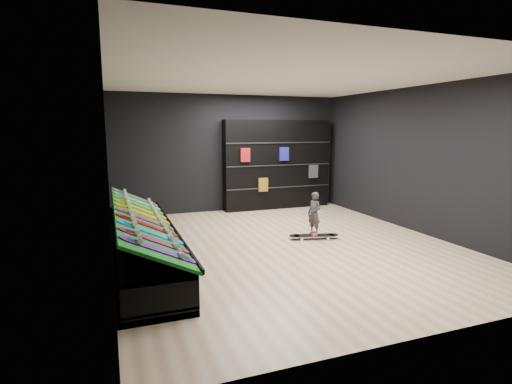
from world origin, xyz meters
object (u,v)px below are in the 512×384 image
object	(u,v)px
child	(314,222)
back_shelving	(277,165)
display_rack	(142,246)
floor_skateboard	(314,237)

from	to	relation	value
child	back_shelving	bearing A→B (deg)	152.60
display_rack	child	xyz separation A→B (m)	(3.25, 0.19, 0.09)
floor_skateboard	back_shelving	bearing A→B (deg)	94.11
display_rack	floor_skateboard	bearing A→B (deg)	3.31
floor_skateboard	child	distance (m)	0.30
back_shelving	floor_skateboard	bearing A→B (deg)	-100.30
back_shelving	child	world-z (taller)	back_shelving
display_rack	child	distance (m)	3.26
display_rack	floor_skateboard	xyz separation A→B (m)	(3.25, 0.19, -0.21)
child	display_rack	bearing A→B (deg)	-103.79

